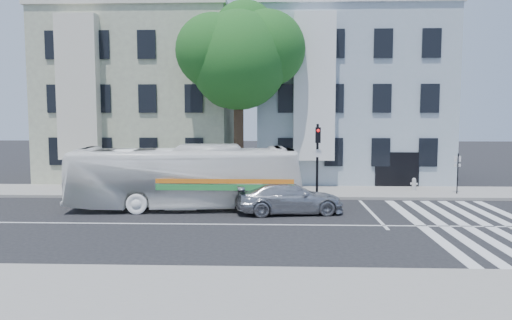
{
  "coord_description": "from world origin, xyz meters",
  "views": [
    {
      "loc": [
        2.06,
        -20.0,
        4.57
      ],
      "look_at": [
        1.21,
        2.69,
        2.4
      ],
      "focal_mm": 35.0,
      "sensor_mm": 36.0,
      "label": 1
    }
  ],
  "objects_px": {
    "traffic_signal": "(318,151)",
    "fire_hydrant": "(414,184)",
    "bus": "(186,177)",
    "sedan": "(289,198)"
  },
  "relations": [
    {
      "from": "fire_hydrant",
      "to": "traffic_signal",
      "type": "bearing_deg",
      "value": -156.61
    },
    {
      "from": "sedan",
      "to": "fire_hydrant",
      "type": "height_order",
      "value": "sedan"
    },
    {
      "from": "bus",
      "to": "sedan",
      "type": "bearing_deg",
      "value": -104.85
    },
    {
      "from": "sedan",
      "to": "fire_hydrant",
      "type": "distance_m",
      "value": 9.43
    },
    {
      "from": "sedan",
      "to": "traffic_signal",
      "type": "xyz_separation_m",
      "value": [
        1.55,
        3.55,
        1.86
      ]
    },
    {
      "from": "sedan",
      "to": "bus",
      "type": "bearing_deg",
      "value": 71.43
    },
    {
      "from": "bus",
      "to": "traffic_signal",
      "type": "distance_m",
      "value": 7.05
    },
    {
      "from": "bus",
      "to": "traffic_signal",
      "type": "bearing_deg",
      "value": -72.14
    },
    {
      "from": "traffic_signal",
      "to": "fire_hydrant",
      "type": "bearing_deg",
      "value": 22.3
    },
    {
      "from": "sedan",
      "to": "traffic_signal",
      "type": "height_order",
      "value": "traffic_signal"
    }
  ]
}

